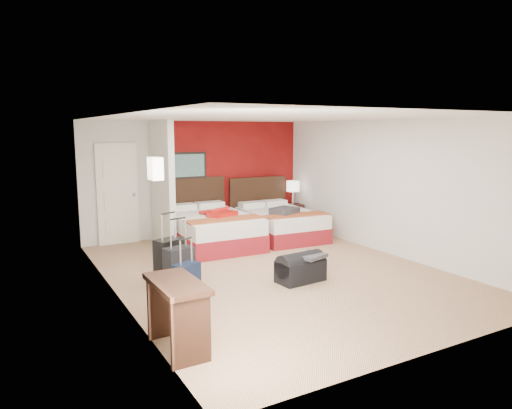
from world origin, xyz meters
TOP-DOWN VIEW (x-y plane):
  - ground at (0.00, 0.00)m, footprint 6.50×6.50m
  - room_walls at (-1.40, 1.42)m, footprint 5.02×6.52m
  - red_accent_panel at (0.75, 3.23)m, footprint 3.50×0.04m
  - partition_wall at (-1.00, 2.61)m, footprint 0.12×1.20m
  - entry_door at (-1.75, 3.20)m, footprint 0.82×0.06m
  - bed_left at (-0.16, 2.12)m, footprint 1.53×2.15m
  - bed_right at (1.42, 2.04)m, footprint 1.46×2.01m
  - red_suitcase_open at (-0.06, 2.02)m, footprint 0.78×0.89m
  - jacket_bundle at (1.32, 1.74)m, footprint 0.66×0.60m
  - nightstand at (2.22, 2.78)m, footprint 0.45×0.45m
  - table_lamp at (2.22, 2.78)m, footprint 0.36×0.36m
  - suitcase_black at (-1.65, 0.34)m, footprint 0.49×0.41m
  - suitcase_charcoal at (-1.64, -0.08)m, footprint 0.45×0.33m
  - suitcase_navy at (-1.71, -0.56)m, footprint 0.41×0.34m
  - duffel_bag at (0.11, -0.64)m, footprint 0.77×0.46m
  - jacket_draped at (0.26, -0.69)m, footprint 0.51×0.47m
  - desk at (-2.32, -1.90)m, footprint 0.47×0.92m

SIDE VIEW (x-z plane):
  - ground at x=0.00m, z-range 0.00..0.00m
  - duffel_bag at x=0.11m, z-range 0.00..0.37m
  - suitcase_navy at x=-1.71m, z-range 0.00..0.49m
  - nightstand at x=2.22m, z-range 0.00..0.57m
  - bed_right at x=1.42m, z-range 0.00..0.58m
  - suitcase_charcoal at x=-1.64m, z-range 0.00..0.60m
  - bed_left at x=-0.16m, z-range 0.00..0.63m
  - suitcase_black at x=-1.65m, z-range 0.00..0.64m
  - desk at x=-2.32m, z-range 0.00..0.76m
  - jacket_draped at x=0.26m, z-range 0.37..0.43m
  - jacket_bundle at x=1.32m, z-range 0.58..0.71m
  - red_suitcase_open at x=-0.06m, z-range 0.63..0.73m
  - table_lamp at x=2.22m, z-range 0.57..1.12m
  - entry_door at x=-1.75m, z-range 0.00..2.05m
  - red_accent_panel at x=0.75m, z-range 0.00..2.50m
  - partition_wall at x=-1.00m, z-range 0.00..2.50m
  - room_walls at x=-1.40m, z-range 0.01..2.51m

